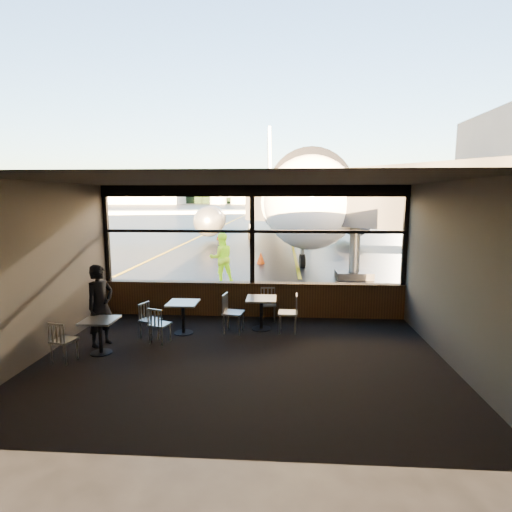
# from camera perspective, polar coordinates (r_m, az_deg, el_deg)

# --- Properties ---
(ground_plane) EXTENTS (520.00, 520.00, 0.00)m
(ground_plane) POSITION_cam_1_polar(r_m,az_deg,el_deg) (130.48, 3.41, 6.94)
(ground_plane) COLOR black
(ground_plane) RESTS_ON ground
(carpet_floor) EXTENTS (8.00, 6.00, 0.01)m
(carpet_floor) POSITION_cam_1_polar(r_m,az_deg,el_deg) (8.13, -2.12, -14.63)
(carpet_floor) COLOR black
(carpet_floor) RESTS_ON ground
(ceiling) EXTENTS (8.00, 6.00, 0.04)m
(ceiling) POSITION_cam_1_polar(r_m,az_deg,el_deg) (7.49, -2.27, 10.77)
(ceiling) COLOR #38332D
(ceiling) RESTS_ON ground
(wall_left) EXTENTS (0.04, 6.00, 3.50)m
(wall_left) POSITION_cam_1_polar(r_m,az_deg,el_deg) (8.96, -28.57, -1.88)
(wall_left) COLOR #4C463D
(wall_left) RESTS_ON ground
(wall_right) EXTENTS (0.04, 6.00, 3.50)m
(wall_right) POSITION_cam_1_polar(r_m,az_deg,el_deg) (8.24, 26.72, -2.57)
(wall_right) COLOR #4C463D
(wall_right) RESTS_ON ground
(wall_back) EXTENTS (8.00, 0.04, 3.50)m
(wall_back) POSITION_cam_1_polar(r_m,az_deg,el_deg) (4.73, -5.97, -9.33)
(wall_back) COLOR #4C463D
(wall_back) RESTS_ON ground
(window_sill) EXTENTS (8.00, 0.28, 0.90)m
(window_sill) POSITION_cam_1_polar(r_m,az_deg,el_deg) (10.82, -0.51, -6.28)
(window_sill) COLOR #4E3117
(window_sill) RESTS_ON ground
(window_header) EXTENTS (8.00, 0.18, 0.30)m
(window_header) POSITION_cam_1_polar(r_m,az_deg,el_deg) (10.47, -0.53, 9.26)
(window_header) COLOR black
(window_header) RESTS_ON ground
(mullion_left) EXTENTS (0.12, 0.12, 2.60)m
(mullion_left) POSITION_cam_1_polar(r_m,az_deg,el_deg) (11.51, -20.57, 2.92)
(mullion_left) COLOR black
(mullion_left) RESTS_ON ground
(mullion_centre) EXTENTS (0.12, 0.12, 2.60)m
(mullion_centre) POSITION_cam_1_polar(r_m,az_deg,el_deg) (10.52, -0.53, 2.99)
(mullion_centre) COLOR black
(mullion_centre) RESTS_ON ground
(mullion_right) EXTENTS (0.12, 0.12, 2.60)m
(mullion_right) POSITION_cam_1_polar(r_m,az_deg,el_deg) (10.96, 20.56, 2.67)
(mullion_right) COLOR black
(mullion_right) RESTS_ON ground
(window_transom) EXTENTS (8.00, 0.10, 0.08)m
(window_transom) POSITION_cam_1_polar(r_m,az_deg,el_deg) (10.51, -0.53, 3.53)
(window_transom) COLOR black
(window_transom) RESTS_ON ground
(airliner) EXTENTS (32.86, 38.26, 10.92)m
(airliner) POSITION_cam_1_polar(r_m,az_deg,el_deg) (30.10, 3.57, 12.67)
(airliner) COLOR white
(airliner) RESTS_ON ground_plane
(jet_bridge) EXTENTS (8.37, 10.23, 4.46)m
(jet_bridge) POSITION_cam_1_polar(r_m,az_deg,el_deg) (16.22, 13.79, 4.75)
(jet_bridge) COLOR #2C2C2F
(jet_bridge) RESTS_ON ground_plane
(cafe_table_near) EXTENTS (0.72, 0.72, 0.79)m
(cafe_table_near) POSITION_cam_1_polar(r_m,az_deg,el_deg) (9.77, 0.77, -8.24)
(cafe_table_near) COLOR gray
(cafe_table_near) RESTS_ON carpet_floor
(cafe_table_mid) EXTENTS (0.69, 0.69, 0.76)m
(cafe_table_mid) POSITION_cam_1_polar(r_m,az_deg,el_deg) (9.64, -10.35, -8.69)
(cafe_table_mid) COLOR #9C9990
(cafe_table_mid) RESTS_ON carpet_floor
(cafe_table_left) EXTENTS (0.66, 0.66, 0.73)m
(cafe_table_left) POSITION_cam_1_polar(r_m,az_deg,el_deg) (8.92, -21.34, -10.67)
(cafe_table_left) COLOR #9D9990
(cafe_table_left) RESTS_ON carpet_floor
(chair_near_e) EXTENTS (0.53, 0.53, 0.94)m
(chair_near_e) POSITION_cam_1_polar(r_m,az_deg,el_deg) (9.58, 4.57, -8.15)
(chair_near_e) COLOR beige
(chair_near_e) RESTS_ON carpet_floor
(chair_near_w) EXTENTS (0.59, 0.59, 0.94)m
(chair_near_w) POSITION_cam_1_polar(r_m,az_deg,el_deg) (9.54, -3.24, -8.17)
(chair_near_w) COLOR #BAB4A8
(chair_near_w) RESTS_ON carpet_floor
(chair_near_n) EXTENTS (0.50, 0.50, 0.86)m
(chair_near_n) POSITION_cam_1_polar(r_m,az_deg,el_deg) (10.42, 1.72, -6.96)
(chair_near_n) COLOR #AAA59A
(chair_near_n) RESTS_ON carpet_floor
(chair_mid_s) EXTENTS (0.56, 0.56, 0.82)m
(chair_mid_s) POSITION_cam_1_polar(r_m,az_deg,el_deg) (9.15, -13.58, -9.52)
(chair_mid_s) COLOR beige
(chair_mid_s) RESTS_ON carpet_floor
(chair_mid_w) EXTENTS (0.58, 0.58, 0.81)m
(chair_mid_w) POSITION_cam_1_polar(r_m,az_deg,el_deg) (9.53, -14.86, -8.89)
(chair_mid_w) COLOR #B6B2A5
(chair_mid_w) RESTS_ON carpet_floor
(chair_left_s) EXTENTS (0.54, 0.54, 0.83)m
(chair_left_s) POSITION_cam_1_polar(r_m,az_deg,el_deg) (8.79, -25.74, -10.85)
(chair_left_s) COLOR #B3ADA1
(chair_left_s) RESTS_ON carpet_floor
(passenger) EXTENTS (0.67, 0.77, 1.78)m
(passenger) POSITION_cam_1_polar(r_m,az_deg,el_deg) (9.25, -21.36, -6.61)
(passenger) COLOR black
(passenger) RESTS_ON carpet_floor
(ground_crew) EXTENTS (1.11, 1.00, 1.87)m
(ground_crew) POSITION_cam_1_polar(r_m,az_deg,el_deg) (15.05, -4.97, -0.27)
(ground_crew) COLOR #BFF219
(ground_crew) RESTS_ON ground_plane
(cone_nose) EXTENTS (0.41, 0.41, 0.56)m
(cone_nose) POSITION_cam_1_polar(r_m,az_deg,el_deg) (19.34, 0.69, -0.28)
(cone_nose) COLOR orange
(cone_nose) RESTS_ON ground_plane
(cone_wing) EXTENTS (0.35, 0.35, 0.49)m
(cone_wing) POSITION_cam_1_polar(r_m,az_deg,el_deg) (30.53, -5.36, 2.79)
(cone_wing) COLOR #F44707
(cone_wing) RESTS_ON ground_plane
(hangar_left) EXTENTS (45.00, 18.00, 11.00)m
(hangar_left) POSITION_cam_1_polar(r_m,az_deg,el_deg) (203.18, -16.86, 8.65)
(hangar_left) COLOR silver
(hangar_left) RESTS_ON ground_plane
(hangar_mid) EXTENTS (38.00, 15.00, 10.00)m
(hangar_mid) POSITION_cam_1_polar(r_m,az_deg,el_deg) (195.45, 3.54, 8.87)
(hangar_mid) COLOR silver
(hangar_mid) RESTS_ON ground_plane
(hangar_right) EXTENTS (50.00, 20.00, 12.00)m
(hangar_right) POSITION_cam_1_polar(r_m,az_deg,el_deg) (197.55, 21.42, 8.60)
(hangar_right) COLOR silver
(hangar_right) RESTS_ON ground_plane
(fuel_tank_a) EXTENTS (8.00, 8.00, 6.00)m
(fuel_tank_a) POSITION_cam_1_polar(r_m,az_deg,el_deg) (194.89, -5.42, 8.26)
(fuel_tank_a) COLOR silver
(fuel_tank_a) RESTS_ON ground_plane
(fuel_tank_b) EXTENTS (8.00, 8.00, 6.00)m
(fuel_tank_b) POSITION_cam_1_polar(r_m,az_deg,el_deg) (193.56, -2.46, 8.29)
(fuel_tank_b) COLOR silver
(fuel_tank_b) RESTS_ON ground_plane
(fuel_tank_c) EXTENTS (8.00, 8.00, 6.00)m
(fuel_tank_c) POSITION_cam_1_polar(r_m,az_deg,el_deg) (192.75, 0.52, 8.30)
(fuel_tank_c) COLOR silver
(fuel_tank_c) RESTS_ON ground_plane
(treeline) EXTENTS (360.00, 3.00, 12.00)m
(treeline) POSITION_cam_1_polar(r_m,az_deg,el_deg) (220.46, 3.57, 9.07)
(treeline) COLOR black
(treeline) RESTS_ON ground_plane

